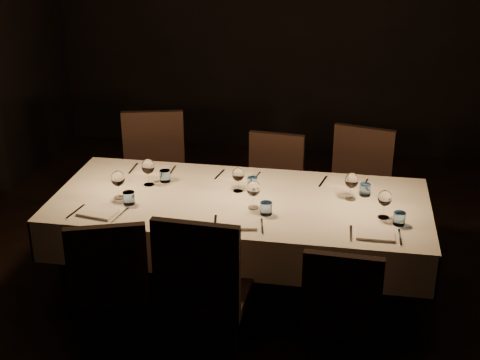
% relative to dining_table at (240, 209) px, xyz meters
% --- Properties ---
extents(room, '(5.01, 6.01, 3.01)m').
position_rel_dining_table_xyz_m(room, '(0.00, 0.00, 0.81)').
color(room, black).
rests_on(room, ground).
extents(dining_table, '(2.52, 1.12, 0.76)m').
position_rel_dining_table_xyz_m(dining_table, '(0.00, 0.00, 0.00)').
color(dining_table, black).
rests_on(dining_table, ground).
extents(chair_near_left, '(0.58, 0.58, 0.95)m').
position_rel_dining_table_xyz_m(chair_near_left, '(-0.65, -0.78, -0.16)').
color(chair_near_left, black).
rests_on(chair_near_left, ground).
extents(place_setting_near_left, '(0.36, 0.41, 0.19)m').
position_rel_dining_table_xyz_m(place_setting_near_left, '(-0.80, -0.22, 0.15)').
color(place_setting_near_left, white).
rests_on(place_setting_near_left, dining_table).
extents(chair_near_center, '(0.52, 0.52, 1.04)m').
position_rel_dining_table_xyz_m(chair_near_center, '(-0.08, -0.79, -0.12)').
color(chair_near_center, black).
rests_on(chair_near_center, ground).
extents(place_setting_near_center, '(0.36, 0.41, 0.19)m').
position_rel_dining_table_xyz_m(place_setting_near_center, '(0.12, -0.22, 0.15)').
color(place_setting_near_center, white).
rests_on(place_setting_near_center, dining_table).
extents(chair_near_right, '(0.45, 0.45, 0.90)m').
position_rel_dining_table_xyz_m(chair_near_right, '(0.72, -0.79, -0.19)').
color(chair_near_right, black).
rests_on(chair_near_right, ground).
extents(place_setting_near_right, '(0.34, 0.41, 0.19)m').
position_rel_dining_table_xyz_m(place_setting_near_right, '(0.95, -0.22, 0.15)').
color(place_setting_near_right, white).
rests_on(place_setting_near_right, dining_table).
extents(chair_far_left, '(0.61, 0.61, 1.04)m').
position_rel_dining_table_xyz_m(chair_far_left, '(-0.85, 0.81, -0.12)').
color(chair_far_left, black).
rests_on(chair_far_left, ground).
extents(place_setting_far_left, '(0.34, 0.41, 0.19)m').
position_rel_dining_table_xyz_m(place_setting_far_left, '(-0.67, 0.22, 0.15)').
color(place_setting_far_left, white).
rests_on(place_setting_far_left, dining_table).
extents(chair_far_center, '(0.48, 0.48, 0.92)m').
position_rel_dining_table_xyz_m(chair_far_center, '(0.13, 0.81, -0.18)').
color(chair_far_center, black).
rests_on(chair_far_center, ground).
extents(place_setting_far_center, '(0.33, 0.40, 0.18)m').
position_rel_dining_table_xyz_m(place_setting_far_center, '(-0.03, 0.22, 0.14)').
color(place_setting_far_center, white).
rests_on(place_setting_far_center, dining_table).
extents(chair_far_right, '(0.58, 0.58, 0.99)m').
position_rel_dining_table_xyz_m(chair_far_right, '(0.79, 0.84, -0.14)').
color(chair_far_right, black).
rests_on(chair_far_right, ground).
extents(place_setting_far_right, '(0.36, 0.41, 0.19)m').
position_rel_dining_table_xyz_m(place_setting_far_right, '(0.74, 0.22, 0.15)').
color(place_setting_far_right, white).
rests_on(place_setting_far_right, dining_table).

